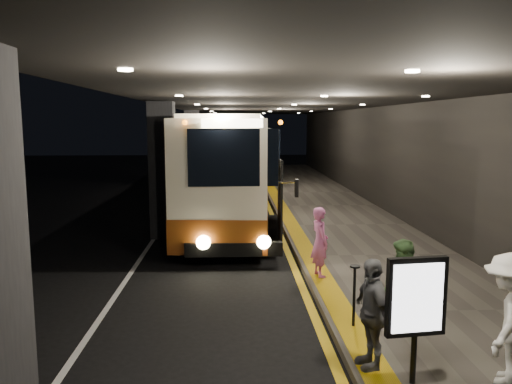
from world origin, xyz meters
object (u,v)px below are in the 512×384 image
object	(u,v)px
stanchion_post	(354,297)
info_sign	(416,299)
passenger_boarding	(320,242)
coach_main	(233,174)
coach_second	(235,160)
passenger_waiting_green	(403,287)
passenger_waiting_grey	(371,313)
bag_polka	(408,315)
passenger_waiting_white	(507,318)

from	to	relation	value
stanchion_post	info_sign	bearing A→B (deg)	-79.69
passenger_boarding	stanchion_post	xyz separation A→B (m)	(0.11, -2.93, -0.27)
info_sign	stanchion_post	world-z (taller)	info_sign
coach_main	passenger_boarding	distance (m)	7.38
coach_main	passenger_boarding	world-z (taller)	coach_main
coach_second	passenger_waiting_green	bearing A→B (deg)	-80.63
coach_main	passenger_waiting_grey	size ratio (longest dim) A/B	7.51
stanchion_post	bag_polka	bearing A→B (deg)	4.00
bag_polka	stanchion_post	size ratio (longest dim) A/B	0.31
coach_main	stanchion_post	xyz separation A→B (m)	(2.12, -9.98, -1.15)
passenger_waiting_grey	info_sign	bearing A→B (deg)	33.19
coach_main	bag_polka	distance (m)	10.50
passenger_waiting_green	passenger_waiting_white	world-z (taller)	passenger_waiting_white
passenger_waiting_grey	info_sign	distance (m)	0.79
bag_polka	info_sign	bearing A→B (deg)	-107.72
passenger_waiting_white	bag_polka	world-z (taller)	passenger_waiting_white
passenger_boarding	passenger_waiting_green	world-z (taller)	passenger_boarding
coach_main	passenger_waiting_white	size ratio (longest dim) A/B	6.80
passenger_waiting_green	passenger_waiting_grey	size ratio (longest dim) A/B	0.98
passenger_boarding	bag_polka	size ratio (longest dim) A/B	4.91
coach_main	passenger_waiting_green	size ratio (longest dim) A/B	7.68
coach_main	coach_second	xyz separation A→B (m)	(0.09, 9.70, -0.20)
info_sign	passenger_waiting_green	bearing A→B (deg)	69.06
passenger_waiting_green	info_sign	bearing A→B (deg)	-41.10
passenger_waiting_grey	bag_polka	size ratio (longest dim) A/B	4.94
passenger_waiting_green	bag_polka	distance (m)	0.76
bag_polka	stanchion_post	distance (m)	1.08
passenger_waiting_green	stanchion_post	xyz separation A→B (m)	(-0.78, 0.27, -0.26)
coach_main	passenger_waiting_white	distance (m)	12.54
passenger_boarding	passenger_waiting_grey	bearing A→B (deg)	167.33
coach_second	passenger_waiting_grey	world-z (taller)	coach_second
info_sign	stanchion_post	size ratio (longest dim) A/B	1.64
passenger_boarding	stanchion_post	world-z (taller)	passenger_boarding
bag_polka	info_sign	xyz separation A→B (m)	(-0.65, -2.04, 1.05)
passenger_boarding	passenger_waiting_green	size ratio (longest dim) A/B	1.02
passenger_boarding	passenger_waiting_grey	distance (m)	4.39
coach_second	stanchion_post	xyz separation A→B (m)	(2.04, -19.68, -0.95)
coach_main	coach_second	world-z (taller)	coach_main
coach_main	info_sign	bearing A→B (deg)	-74.31
coach_second	stanchion_post	bearing A→B (deg)	-82.75
coach_second	bag_polka	bearing A→B (deg)	-79.82
passenger_boarding	passenger_waiting_white	distance (m)	5.19
coach_main	bag_polka	size ratio (longest dim) A/B	37.10
passenger_waiting_green	stanchion_post	size ratio (longest dim) A/B	1.47
passenger_boarding	passenger_waiting_white	world-z (taller)	passenger_waiting_white
passenger_boarding	passenger_waiting_green	bearing A→B (deg)	-177.21
stanchion_post	coach_second	bearing A→B (deg)	95.90
coach_second	stanchion_post	size ratio (longest dim) A/B	9.98
bag_polka	info_sign	size ratio (longest dim) A/B	0.19
coach_second	bag_polka	distance (m)	19.89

